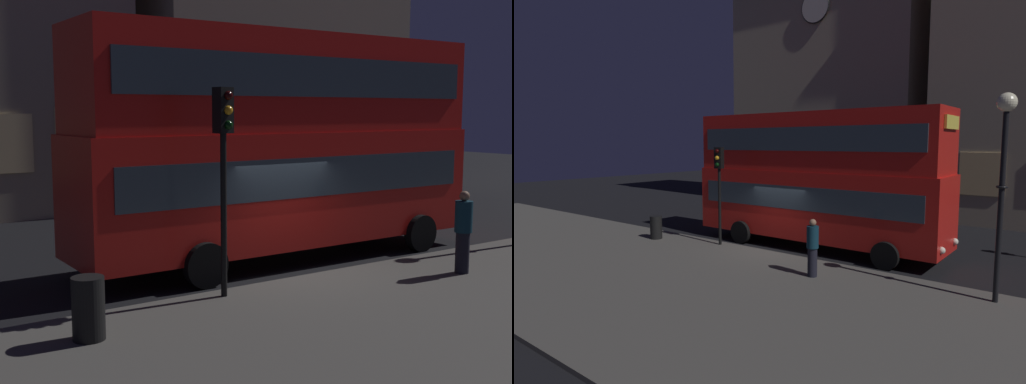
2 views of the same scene
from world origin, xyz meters
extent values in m
plane|color=black|center=(0.00, 0.00, 0.00)|extent=(80.00, 80.00, 0.00)
cube|color=#4C4944|center=(0.00, -5.18, 0.06)|extent=(44.00, 9.23, 0.12)
cube|color=#F9E09E|center=(-3.21, 10.59, 2.60)|extent=(1.34, 0.06, 1.93)
cube|color=#F9E09E|center=(-1.12, 10.59, 2.56)|extent=(1.34, 0.06, 2.43)
cube|color=#F2D18C|center=(5.29, 10.07, 2.71)|extent=(2.07, 0.06, 2.16)
cube|color=#E5C67F|center=(8.52, 10.07, 2.66)|extent=(2.07, 0.06, 1.83)
cube|color=#E5C67F|center=(11.75, 10.07, 2.69)|extent=(2.07, 0.06, 1.87)
cube|color=red|center=(0.89, 1.33, 1.82)|extent=(10.46, 2.45, 2.68)
cube|color=red|center=(0.89, 1.33, 4.30)|extent=(10.26, 2.40, 2.29)
cube|color=#2D3842|center=(0.89, 1.33, 2.16)|extent=(9.63, 2.51, 0.90)
cube|color=#2D3842|center=(0.89, 1.33, 4.42)|extent=(9.63, 2.51, 0.90)
cube|color=#F2D84C|center=(6.07, 1.32, 4.93)|extent=(0.08, 1.46, 0.44)
sphere|color=white|center=(6.14, 2.12, 0.83)|extent=(0.24, 0.24, 0.24)
sphere|color=white|center=(6.14, 0.53, 0.83)|extent=(0.24, 0.24, 0.24)
cylinder|color=black|center=(4.45, 2.59, 0.48)|extent=(0.97, 0.24, 0.97)
cylinder|color=black|center=(4.45, 0.06, 0.48)|extent=(0.97, 0.24, 0.97)
cylinder|color=black|center=(-1.99, 2.60, 0.48)|extent=(0.97, 0.24, 0.97)
cylinder|color=black|center=(-1.99, 0.06, 0.48)|extent=(0.97, 0.24, 0.97)
cylinder|color=black|center=(-2.19, -1.00, 1.68)|extent=(0.12, 0.12, 3.12)
cube|color=black|center=(-2.19, -1.00, 3.67)|extent=(0.36, 0.31, 0.85)
sphere|color=black|center=(-2.16, -1.14, 3.94)|extent=(0.17, 0.17, 0.17)
sphere|color=orange|center=(-2.16, -1.14, 3.67)|extent=(0.17, 0.17, 0.17)
sphere|color=black|center=(-2.16, -1.14, 3.40)|extent=(0.17, 0.17, 0.17)
cylinder|color=black|center=(10.60, 4.62, 1.58)|extent=(0.12, 0.12, 3.16)
cube|color=black|center=(10.60, 4.62, 3.59)|extent=(0.35, 0.29, 0.85)
sphere|color=black|center=(10.58, 4.77, 3.86)|extent=(0.17, 0.17, 0.17)
sphere|color=black|center=(10.58, 4.77, 3.59)|extent=(0.17, 0.17, 0.17)
sphere|color=green|center=(10.58, 4.77, 3.32)|extent=(0.17, 0.17, 0.17)
cylinder|color=black|center=(3.08, -2.36, 0.57)|extent=(0.30, 0.30, 0.91)
cylinder|color=#0F2D3D|center=(3.08, -2.36, 1.37)|extent=(0.38, 0.38, 0.69)
sphere|color=#8C664C|center=(3.08, -2.36, 1.82)|extent=(0.22, 0.22, 0.22)
cylinder|color=black|center=(-5.18, -1.88, 0.62)|extent=(0.51, 0.51, 1.00)
camera|label=1|loc=(-8.52, -11.49, 3.66)|focal=45.93mm
camera|label=2|loc=(9.95, -13.56, 4.25)|focal=30.28mm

